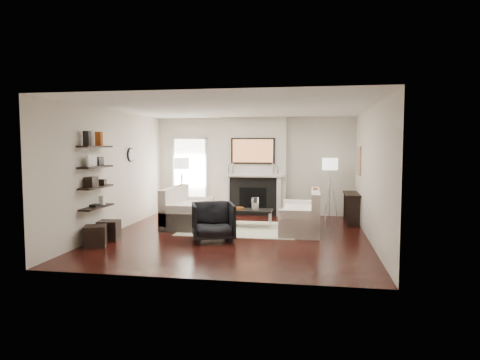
% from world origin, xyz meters
% --- Properties ---
extents(room_envelope, '(6.00, 6.00, 6.00)m').
position_xyz_m(room_envelope, '(0.00, 0.00, 1.35)').
color(room_envelope, black).
rests_on(room_envelope, ground).
extents(chimney_breast, '(1.80, 0.25, 2.70)m').
position_xyz_m(chimney_breast, '(0.00, 2.88, 1.35)').
color(chimney_breast, silver).
rests_on(chimney_breast, floor).
extents(fireplace_surround, '(1.30, 0.02, 1.04)m').
position_xyz_m(fireplace_surround, '(0.00, 2.74, 0.52)').
color(fireplace_surround, black).
rests_on(fireplace_surround, floor).
extents(firebox, '(0.75, 0.02, 0.65)m').
position_xyz_m(firebox, '(0.00, 2.73, 0.45)').
color(firebox, black).
rests_on(firebox, floor).
extents(mantel_pilaster_l, '(0.12, 0.08, 1.10)m').
position_xyz_m(mantel_pilaster_l, '(-0.72, 2.71, 0.55)').
color(mantel_pilaster_l, white).
rests_on(mantel_pilaster_l, floor).
extents(mantel_pilaster_r, '(0.12, 0.08, 1.10)m').
position_xyz_m(mantel_pilaster_r, '(0.72, 2.71, 0.55)').
color(mantel_pilaster_r, white).
rests_on(mantel_pilaster_r, floor).
extents(mantel_shelf, '(1.70, 0.18, 0.07)m').
position_xyz_m(mantel_shelf, '(0.00, 2.69, 1.12)').
color(mantel_shelf, white).
rests_on(mantel_shelf, chimney_breast).
extents(tv_body, '(1.20, 0.06, 0.70)m').
position_xyz_m(tv_body, '(0.00, 2.71, 1.78)').
color(tv_body, black).
rests_on(tv_body, chimney_breast).
extents(tv_screen, '(1.10, 0.00, 0.62)m').
position_xyz_m(tv_screen, '(0.00, 2.68, 1.78)').
color(tv_screen, '#BF723F').
rests_on(tv_screen, tv_body).
extents(candlestick_l_tall, '(0.04, 0.04, 0.30)m').
position_xyz_m(candlestick_l_tall, '(-0.55, 2.70, 1.30)').
color(candlestick_l_tall, silver).
rests_on(candlestick_l_tall, mantel_shelf).
extents(candlestick_l_short, '(0.04, 0.04, 0.24)m').
position_xyz_m(candlestick_l_short, '(-0.68, 2.70, 1.27)').
color(candlestick_l_short, silver).
rests_on(candlestick_l_short, mantel_shelf).
extents(candlestick_r_tall, '(0.04, 0.04, 0.30)m').
position_xyz_m(candlestick_r_tall, '(0.55, 2.70, 1.30)').
color(candlestick_r_tall, silver).
rests_on(candlestick_r_tall, mantel_shelf).
extents(candlestick_r_short, '(0.04, 0.04, 0.24)m').
position_xyz_m(candlestick_r_short, '(0.68, 2.70, 1.27)').
color(candlestick_r_short, silver).
rests_on(candlestick_r_short, mantel_shelf).
extents(hallway_panel, '(0.90, 0.02, 2.10)m').
position_xyz_m(hallway_panel, '(-1.85, 2.98, 1.05)').
color(hallway_panel, white).
rests_on(hallway_panel, floor).
extents(door_trim_l, '(0.06, 0.06, 2.16)m').
position_xyz_m(door_trim_l, '(-2.33, 2.96, 1.05)').
color(door_trim_l, white).
rests_on(door_trim_l, floor).
extents(door_trim_r, '(0.06, 0.06, 2.16)m').
position_xyz_m(door_trim_r, '(-1.37, 2.96, 1.05)').
color(door_trim_r, white).
rests_on(door_trim_r, floor).
extents(door_trim_top, '(1.02, 0.06, 0.06)m').
position_xyz_m(door_trim_top, '(-1.85, 2.96, 2.13)').
color(door_trim_top, white).
rests_on(door_trim_top, wall_back).
extents(rug, '(2.60, 2.00, 0.01)m').
position_xyz_m(rug, '(-0.04, 0.78, 0.01)').
color(rug, beige).
rests_on(rug, floor).
extents(loveseat_left_base, '(0.85, 1.80, 0.42)m').
position_xyz_m(loveseat_left_base, '(-1.34, 1.01, 0.21)').
color(loveseat_left_base, white).
rests_on(loveseat_left_base, floor).
extents(loveseat_left_back, '(0.18, 1.80, 0.80)m').
position_xyz_m(loveseat_left_back, '(-1.67, 1.01, 0.53)').
color(loveseat_left_back, white).
rests_on(loveseat_left_back, floor).
extents(loveseat_left_arm_n, '(0.85, 0.18, 0.60)m').
position_xyz_m(loveseat_left_arm_n, '(-1.34, 0.20, 0.30)').
color(loveseat_left_arm_n, white).
rests_on(loveseat_left_arm_n, floor).
extents(loveseat_left_arm_s, '(0.85, 0.18, 0.60)m').
position_xyz_m(loveseat_left_arm_s, '(-1.34, 1.82, 0.30)').
color(loveseat_left_arm_s, white).
rests_on(loveseat_left_arm_s, floor).
extents(loveseat_left_cushion, '(0.63, 1.44, 0.10)m').
position_xyz_m(loveseat_left_cushion, '(-1.29, 1.01, 0.47)').
color(loveseat_left_cushion, white).
rests_on(loveseat_left_cushion, loveseat_left_base).
extents(pillow_left_orange, '(0.10, 0.42, 0.42)m').
position_xyz_m(pillow_left_orange, '(-1.67, 1.31, 0.73)').
color(pillow_left_orange, '#903F11').
rests_on(pillow_left_orange, loveseat_left_cushion).
extents(pillow_left_charcoal, '(0.10, 0.40, 0.40)m').
position_xyz_m(pillow_left_charcoal, '(-1.67, 0.71, 0.72)').
color(pillow_left_charcoal, black).
rests_on(pillow_left_charcoal, loveseat_left_cushion).
extents(loveseat_right_base, '(0.85, 1.80, 0.42)m').
position_xyz_m(loveseat_right_base, '(1.34, 0.75, 0.21)').
color(loveseat_right_base, white).
rests_on(loveseat_right_base, floor).
extents(loveseat_right_back, '(0.18, 1.80, 0.80)m').
position_xyz_m(loveseat_right_back, '(1.68, 0.75, 0.53)').
color(loveseat_right_back, white).
rests_on(loveseat_right_back, floor).
extents(loveseat_right_arm_n, '(0.85, 0.18, 0.60)m').
position_xyz_m(loveseat_right_arm_n, '(1.34, -0.06, 0.30)').
color(loveseat_right_arm_n, white).
rests_on(loveseat_right_arm_n, floor).
extents(loveseat_right_arm_s, '(0.85, 0.18, 0.60)m').
position_xyz_m(loveseat_right_arm_s, '(1.34, 1.56, 0.30)').
color(loveseat_right_arm_s, white).
rests_on(loveseat_right_arm_s, floor).
extents(loveseat_right_cushion, '(0.63, 1.44, 0.10)m').
position_xyz_m(loveseat_right_cushion, '(1.29, 0.75, 0.47)').
color(loveseat_right_cushion, white).
rests_on(loveseat_right_cushion, loveseat_right_base).
extents(pillow_right_orange, '(0.10, 0.42, 0.42)m').
position_xyz_m(pillow_right_orange, '(1.68, 1.05, 0.73)').
color(pillow_right_orange, '#903F11').
rests_on(pillow_right_orange, loveseat_right_cushion).
extents(pillow_right_charcoal, '(0.10, 0.40, 0.40)m').
position_xyz_m(pillow_right_charcoal, '(1.68, 0.45, 0.72)').
color(pillow_right_charcoal, black).
rests_on(pillow_right_charcoal, loveseat_right_cushion).
extents(coffee_table, '(1.10, 0.55, 0.04)m').
position_xyz_m(coffee_table, '(0.14, 1.04, 0.40)').
color(coffee_table, black).
rests_on(coffee_table, floor).
extents(coffee_leg_nw, '(0.02, 0.02, 0.38)m').
position_xyz_m(coffee_leg_nw, '(-0.36, 0.82, 0.19)').
color(coffee_leg_nw, silver).
rests_on(coffee_leg_nw, floor).
extents(coffee_leg_ne, '(0.02, 0.02, 0.38)m').
position_xyz_m(coffee_leg_ne, '(0.64, 0.82, 0.19)').
color(coffee_leg_ne, silver).
rests_on(coffee_leg_ne, floor).
extents(coffee_leg_sw, '(0.02, 0.02, 0.38)m').
position_xyz_m(coffee_leg_sw, '(-0.36, 1.26, 0.19)').
color(coffee_leg_sw, silver).
rests_on(coffee_leg_sw, floor).
extents(coffee_leg_se, '(0.02, 0.02, 0.38)m').
position_xyz_m(coffee_leg_se, '(0.64, 1.26, 0.19)').
color(coffee_leg_se, silver).
rests_on(coffee_leg_se, floor).
extents(hurricane_glass, '(0.17, 0.17, 0.29)m').
position_xyz_m(hurricane_glass, '(0.29, 1.04, 0.56)').
color(hurricane_glass, white).
rests_on(hurricane_glass, coffee_table).
extents(hurricane_candle, '(0.11, 0.11, 0.16)m').
position_xyz_m(hurricane_candle, '(0.29, 1.04, 0.50)').
color(hurricane_candle, white).
rests_on(hurricane_candle, coffee_table).
extents(copper_bowl, '(0.26, 0.26, 0.04)m').
position_xyz_m(copper_bowl, '(-0.11, 1.04, 0.45)').
color(copper_bowl, '#B45F1E').
rests_on(copper_bowl, coffee_table).
extents(armchair, '(1.03, 1.00, 0.85)m').
position_xyz_m(armchair, '(-0.37, -0.48, 0.42)').
color(armchair, black).
rests_on(armchair, floor).
extents(lamp_left_post, '(0.02, 0.02, 1.20)m').
position_xyz_m(lamp_left_post, '(-1.85, 2.17, 0.60)').
color(lamp_left_post, silver).
rests_on(lamp_left_post, floor).
extents(lamp_left_shade, '(0.40, 0.40, 0.30)m').
position_xyz_m(lamp_left_shade, '(-1.85, 2.17, 1.45)').
color(lamp_left_shade, white).
rests_on(lamp_left_shade, lamp_left_post).
extents(lamp_left_leg_a, '(0.25, 0.02, 1.23)m').
position_xyz_m(lamp_left_leg_a, '(-1.74, 2.17, 0.60)').
color(lamp_left_leg_a, silver).
rests_on(lamp_left_leg_a, floor).
extents(lamp_left_leg_b, '(0.14, 0.22, 1.23)m').
position_xyz_m(lamp_left_leg_b, '(-1.91, 2.27, 0.60)').
color(lamp_left_leg_b, silver).
rests_on(lamp_left_leg_b, floor).
extents(lamp_left_leg_c, '(0.14, 0.22, 1.23)m').
position_xyz_m(lamp_left_leg_c, '(-1.91, 2.08, 0.60)').
color(lamp_left_leg_c, silver).
rests_on(lamp_left_leg_c, floor).
extents(lamp_right_post, '(0.02, 0.02, 1.20)m').
position_xyz_m(lamp_right_post, '(2.05, 2.40, 0.60)').
color(lamp_right_post, silver).
rests_on(lamp_right_post, floor).
extents(lamp_right_shade, '(0.40, 0.40, 0.30)m').
position_xyz_m(lamp_right_shade, '(2.05, 2.40, 1.45)').
color(lamp_right_shade, white).
rests_on(lamp_right_shade, lamp_right_post).
extents(lamp_right_leg_a, '(0.25, 0.02, 1.23)m').
position_xyz_m(lamp_right_leg_a, '(2.16, 2.40, 0.60)').
color(lamp_right_leg_a, silver).
rests_on(lamp_right_leg_a, floor).
extents(lamp_right_leg_b, '(0.14, 0.22, 1.23)m').
position_xyz_m(lamp_right_leg_b, '(2.00, 2.49, 0.60)').
color(lamp_right_leg_b, silver).
rests_on(lamp_right_leg_b, floor).
extents(lamp_right_leg_c, '(0.14, 0.22, 1.23)m').
position_xyz_m(lamp_right_leg_c, '(1.99, 2.30, 0.60)').
color(lamp_right_leg_c, silver).
rests_on(lamp_right_leg_c, floor).
extents(console_top, '(0.35, 1.20, 0.04)m').
position_xyz_m(console_top, '(2.57, 2.00, 0.73)').
color(console_top, black).
rests_on(console_top, floor).
extents(console_leg_n, '(0.30, 0.04, 0.71)m').
position_xyz_m(console_leg_n, '(2.57, 1.45, 0.35)').
color(console_leg_n, black).
rests_on(console_leg_n, floor).
extents(console_leg_s, '(0.30, 0.04, 0.71)m').
position_xyz_m(console_leg_s, '(2.57, 2.55, 0.35)').
color(console_leg_s, black).
rests_on(console_leg_s, floor).
extents(wall_art, '(0.03, 0.70, 0.70)m').
position_xyz_m(wall_art, '(2.73, 2.05, 1.55)').
color(wall_art, tan).
rests_on(wall_art, wall_right).
extents(shelf_bottom, '(0.25, 1.00, 0.03)m').
position_xyz_m(shelf_bottom, '(-2.62, -1.00, 0.70)').
color(shelf_bottom, black).
rests_on(shelf_bottom, wall_left).
extents(shelf_lower, '(0.25, 1.00, 0.04)m').
position_xyz_m(shelf_lower, '(-2.62, -1.00, 1.10)').
color(shelf_lower, black).
rests_on(shelf_lower, wall_left).
extents(shelf_upper, '(0.25, 1.00, 0.04)m').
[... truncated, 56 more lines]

